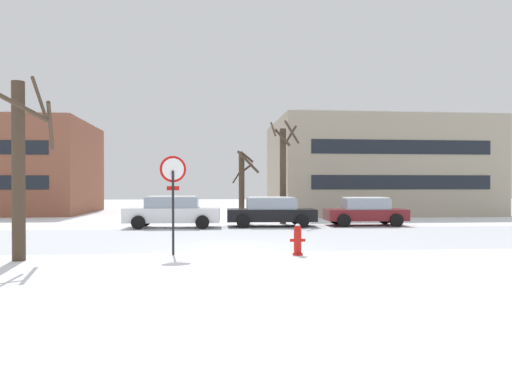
% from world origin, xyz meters
% --- Properties ---
extents(ground_plane, '(120.00, 120.00, 0.00)m').
position_xyz_m(ground_plane, '(0.00, 0.00, 0.00)').
color(ground_plane, white).
extents(road_surface, '(80.00, 8.45, 0.00)m').
position_xyz_m(road_surface, '(0.00, 3.23, 0.00)').
color(road_surface, silver).
rests_on(road_surface, ground).
extents(stop_sign, '(0.75, 0.17, 2.86)m').
position_xyz_m(stop_sign, '(-1.73, -1.47, 2.01)').
color(stop_sign, black).
rests_on(stop_sign, ground).
extents(fire_hydrant, '(0.44, 0.30, 0.91)m').
position_xyz_m(fire_hydrant, '(1.83, -1.83, 0.46)').
color(fire_hydrant, red).
rests_on(fire_hydrant, ground).
extents(parked_car_white, '(4.58, 2.11, 1.52)m').
position_xyz_m(parked_car_white, '(-2.40, 8.13, 0.77)').
color(parked_car_white, white).
rests_on(parked_car_white, ground).
extents(parked_car_black, '(4.41, 2.25, 1.46)m').
position_xyz_m(parked_car_black, '(2.40, 8.41, 0.74)').
color(parked_car_black, black).
rests_on(parked_car_black, ground).
extents(parked_car_maroon, '(4.07, 2.18, 1.43)m').
position_xyz_m(parked_car_maroon, '(7.20, 8.47, 0.73)').
color(parked_car_maroon, maroon).
rests_on(parked_car_maroon, ground).
extents(tree_near_corner, '(1.44, 1.95, 4.81)m').
position_xyz_m(tree_near_corner, '(-5.71, -2.15, 2.52)').
color(tree_near_corner, '#423326').
rests_on(tree_near_corner, ground).
extents(tree_far_right, '(1.52, 1.67, 3.93)m').
position_xyz_m(tree_far_right, '(1.22, 11.78, 2.13)').
color(tree_far_right, '#423326').
rests_on(tree_far_right, ground).
extents(tree_far_left, '(1.52, 1.61, 5.44)m').
position_xyz_m(tree_far_left, '(3.26, 10.08, 2.78)').
color(tree_far_left, '#423326').
rests_on(tree_far_left, ground).
extents(building_far_right, '(14.68, 10.72, 6.82)m').
position_xyz_m(building_far_right, '(11.59, 19.82, 3.41)').
color(building_far_right, '#9E937F').
rests_on(building_far_right, ground).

